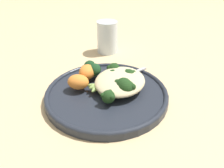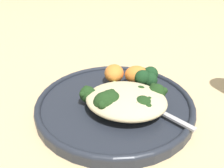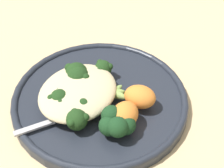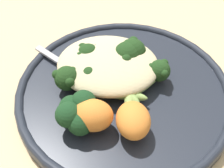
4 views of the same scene
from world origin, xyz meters
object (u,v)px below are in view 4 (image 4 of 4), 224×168
sweet_potato_chunk_1 (132,120)px  broccoli_stalk_2 (128,62)px  broccoli_stalk_5 (85,83)px  broccoli_stalk_1 (132,61)px  kale_tuft (79,113)px  spoon (72,68)px  plate (125,90)px  broccoli_stalk_4 (99,79)px  sweet_potato_chunk_0 (93,115)px  broccoli_stalk_0 (157,74)px  quinoa_mound (109,64)px  broccoli_stalk_3 (99,66)px

sweet_potato_chunk_1 → broccoli_stalk_2: bearing=96.8°
broccoli_stalk_5 → broccoli_stalk_1: bearing=-133.1°
kale_tuft → spoon: bearing=108.4°
plate → sweet_potato_chunk_1: size_ratio=5.77×
broccoli_stalk_4 → sweet_potato_chunk_1: 0.08m
kale_tuft → spoon: kale_tuft is taller
spoon → plate: bearing=-160.6°
broccoli_stalk_1 → kale_tuft: broccoli_stalk_1 is taller
sweet_potato_chunk_0 → spoon: 0.10m
broccoli_stalk_1 → broccoli_stalk_5: 0.08m
broccoli_stalk_0 → broccoli_stalk_1: broccoli_stalk_1 is taller
quinoa_mound → broccoli_stalk_1: bearing=17.9°
broccoli_stalk_1 → sweet_potato_chunk_0: 0.11m
broccoli_stalk_3 → spoon: size_ratio=1.06×
plate → broccoli_stalk_4: 0.04m
plate → kale_tuft: size_ratio=5.26×
broccoli_stalk_1 → kale_tuft: bearing=148.5°
broccoli_stalk_3 → sweet_potato_chunk_1: (0.05, -0.09, 0.00)m
broccoli_stalk_3 → sweet_potato_chunk_1: bearing=162.7°
broccoli_stalk_3 → quinoa_mound: bearing=-126.7°
sweet_potato_chunk_0 → quinoa_mound: bearing=85.8°
broccoli_stalk_4 → broccoli_stalk_3: bearing=-59.6°
broccoli_stalk_1 → sweet_potato_chunk_1: size_ratio=2.26×
broccoli_stalk_1 → sweet_potato_chunk_1: (0.01, -0.10, 0.00)m
broccoli_stalk_1 → broccoli_stalk_3: 0.05m
spoon → broccoli_stalk_5: bearing=159.2°
broccoli_stalk_3 → sweet_potato_chunk_0: sweet_potato_chunk_0 is taller
quinoa_mound → kale_tuft: 0.09m
plate → broccoli_stalk_1: size_ratio=2.55×
quinoa_mound → broccoli_stalk_2: size_ratio=1.29×
plate → spoon: 0.08m
broccoli_stalk_3 → broccoli_stalk_0: bearing=-141.5°
broccoli_stalk_1 → broccoli_stalk_0: bearing=-120.9°
broccoli_stalk_3 → broccoli_stalk_5: 0.04m
kale_tuft → broccoli_stalk_0: bearing=41.5°
broccoli_stalk_2 → broccoli_stalk_3: 0.04m
plate → broccoli_stalk_5: (-0.05, -0.02, 0.02)m
broccoli_stalk_2 → broccoli_stalk_3: broccoli_stalk_2 is taller
broccoli_stalk_0 → broccoli_stalk_3: (-0.08, 0.01, 0.00)m
quinoa_mound → broccoli_stalk_2: 0.03m
broccoli_stalk_2 → broccoli_stalk_0: bearing=-118.7°
broccoli_stalk_1 → broccoli_stalk_5: bearing=126.7°
quinoa_mound → broccoli_stalk_2: (0.03, 0.01, 0.00)m
quinoa_mound → broccoli_stalk_1: 0.03m
broccoli_stalk_5 → sweet_potato_chunk_0: size_ratio=2.58×
broccoli_stalk_5 → quinoa_mound: bearing=-117.9°
broccoli_stalk_0 → kale_tuft: kale_tuft is taller
broccoli_stalk_3 → kale_tuft: size_ratio=1.79×
spoon → kale_tuft: bearing=141.7°
broccoli_stalk_0 → broccoli_stalk_2: bearing=110.3°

